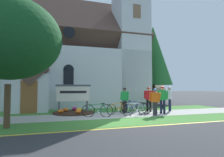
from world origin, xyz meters
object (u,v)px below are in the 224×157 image
Objects in this scene: church_sign at (73,94)px; roadside_conifer at (153,56)px; bicycle_white at (118,108)px; bicycle_blue at (134,107)px; cyclist_in_red_jersey at (149,97)px; verge_sapling at (9,39)px; cyclist_in_white_jersey at (125,98)px; cyclist_in_yellow_jersey at (163,98)px; cyclist_in_green_jersey at (170,97)px; bicycle_yellow at (153,107)px; cyclist_in_blue_jersey at (155,100)px; bicycle_silver at (136,109)px; bicycle_black at (97,110)px.

church_sign is 11.19m from roadside_conifer.
bicycle_blue is at bearing 8.50° from bicycle_white.
cyclist_in_red_jersey is 0.31× the size of verge_sapling.
church_sign reaches higher than cyclist_in_white_jersey.
roadside_conifer is (5.77, 6.20, 4.18)m from cyclist_in_white_jersey.
cyclist_in_yellow_jersey reaches higher than cyclist_in_white_jersey.
verge_sapling is (-9.65, -2.79, 2.65)m from cyclist_in_green_jersey.
bicycle_yellow reaches higher than bicycle_blue.
church_sign is at bearing 158.15° from cyclist_in_yellow_jersey.
church_sign is 0.27× the size of roadside_conifer.
bicycle_blue is at bearing 116.60° from cyclist_in_blue_jersey.
cyclist_in_white_jersey is 0.94× the size of cyclist_in_yellow_jersey.
bicycle_blue is (1.20, 0.18, 0.02)m from bicycle_white.
bicycle_silver is 1.09× the size of cyclist_in_white_jersey.
roadside_conifer reaches higher than cyclist_in_white_jersey.
bicycle_white is at bearing -166.85° from cyclist_in_red_jersey.
roadside_conifer is at bearing 51.38° from bicycle_blue.
bicycle_white is at bearing -171.50° from bicycle_blue.
church_sign is 1.42× the size of cyclist_in_blue_jersey.
church_sign is 5.24m from bicycle_yellow.
cyclist_in_red_jersey is (5.10, -0.86, -0.25)m from church_sign.
cyclist_in_red_jersey is at bearing 0.55° from cyclist_in_white_jersey.
bicycle_blue is (3.78, -1.26, -0.87)m from church_sign.
cyclist_in_red_jersey reaches higher than cyclist_in_white_jersey.
cyclist_in_yellow_jersey is (1.93, 0.17, 0.65)m from bicycle_silver.
cyclist_in_green_jersey is at bearing 20.01° from bicycle_silver.
bicycle_black is at bearing 171.87° from cyclist_in_blue_jersey.
verge_sapling is at bearing -165.81° from bicycle_silver.
cyclist_in_green_jersey is (5.45, 1.02, 0.64)m from bicycle_black.
bicycle_white is 0.93× the size of cyclist_in_green_jersey.
bicycle_yellow is at bearing 146.30° from cyclist_in_yellow_jersey.
cyclist_in_white_jersey is 1.82m from cyclist_in_red_jersey.
cyclist_in_yellow_jersey is (0.52, -0.35, 0.64)m from bicycle_yellow.
verge_sapling is (-4.20, -1.77, 3.29)m from bicycle_black.
bicycle_yellow is 0.98× the size of cyclist_in_yellow_jersey.
cyclist_in_yellow_jersey is at bearing 31.97° from cyclist_in_blue_jersey.
cyclist_in_white_jersey is at bearing 149.20° from bicycle_yellow.
verge_sapling is (-6.52, -1.65, 3.29)m from bicycle_silver.
cyclist_in_yellow_jersey is 9.29m from roadside_conifer.
bicycle_yellow is at bearing -27.09° from bicycle_blue.
cyclist_in_yellow_jersey is at bearing -33.70° from bicycle_yellow.
cyclist_in_yellow_jersey is at bearing 5.04° from bicycle_silver.
cyclist_in_white_jersey is at bearing 174.60° from cyclist_in_green_jersey.
cyclist_in_yellow_jersey is 0.21× the size of roadside_conifer.
cyclist_in_red_jersey is (0.25, 0.95, 0.61)m from bicycle_yellow.
bicycle_yellow is at bearing -9.15° from bicycle_white.
cyclist_in_yellow_jersey is 1.54m from cyclist_in_green_jersey.
verge_sapling is (-8.19, -3.12, 2.68)m from cyclist_in_red_jersey.
cyclist_in_red_jersey is 0.20× the size of roadside_conifer.
bicycle_blue is 0.19× the size of roadside_conifer.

